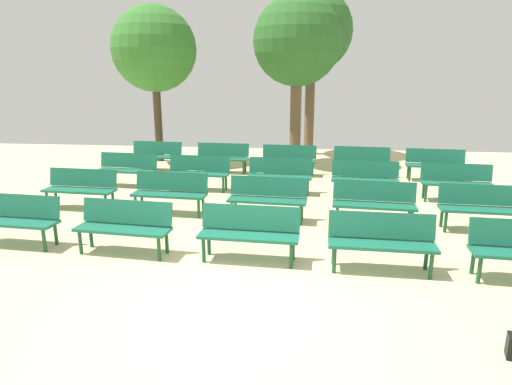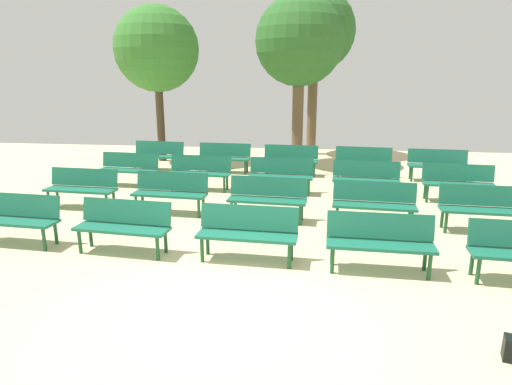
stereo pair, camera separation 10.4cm
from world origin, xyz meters
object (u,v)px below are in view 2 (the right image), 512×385
bench_r0_c3 (380,239)px  bench_r2_c3 (366,177)px  bench_r0_c0 (15,216)px  bench_r3_c1 (224,156)px  bench_r3_c2 (291,158)px  bench_r2_c4 (458,181)px  bench_r2_c2 (281,173)px  bench_r1_c2 (268,196)px  tree_1 (157,50)px  tree_2 (299,42)px  bench_r3_c0 (158,154)px  bench_r1_c4 (484,206)px  bench_r1_c1 (171,190)px  bench_r1_c3 (374,201)px  bench_r2_c1 (200,170)px  bench_r0_c1 (124,223)px  bench_r0_c2 (248,230)px  bench_r2_c0 (129,167)px  bench_r3_c3 (363,160)px  tree_0 (315,32)px  bench_r3_c4 (438,163)px  bench_r1_c0 (82,186)px

bench_r0_c3 → bench_r2_c3: (0.28, 4.23, 0.00)m
bench_r0_c0 → bench_r3_c1: size_ratio=1.00×
bench_r3_c2 → bench_r2_c4: bearing=-27.7°
bench_r2_c2 → bench_r1_c2: bearing=-91.2°
bench_r3_c1 → tree_1: bearing=150.7°
bench_r0_c3 → bench_r2_c2: 4.74m
bench_r2_c4 → tree_2: 6.57m
bench_r3_c0 → bench_r1_c4: bearing=-25.8°
bench_r1_c2 → bench_r2_c2: 2.18m
bench_r1_c1 → bench_r1_c3: same height
bench_r2_c1 → tree_2: 5.55m
bench_r0_c1 → bench_r1_c2: bearing=46.8°
bench_r0_c0 → tree_1: size_ratio=0.32×
bench_r2_c4 → tree_2: bearing=138.3°
bench_r0_c3 → bench_r3_c1: size_ratio=1.00×
bench_r0_c0 → bench_r3_c1: (2.53, 6.24, 0.00)m
bench_r0_c2 → bench_r2_c0: size_ratio=0.99×
bench_r1_c2 → bench_r1_c3: same height
bench_r3_c3 → tree_2: 4.30m
bench_r2_c4 → tree_1: bearing=158.9°
tree_2 → bench_r3_c2: bearing=-94.3°
bench_r2_c2 → tree_0: (0.74, 5.79, 3.85)m
bench_r0_c0 → bench_r3_c4: same height
bench_r1_c4 → bench_r2_c0: same height
bench_r2_c3 → bench_r2_c4: same height
bench_r0_c3 → bench_r3_c4: 6.69m
bench_r1_c4 → bench_r3_c4: (0.26, 4.20, 0.00)m
bench_r1_c0 → bench_r3_c1: 4.73m
bench_r0_c1 → bench_r0_c3: same height
bench_r0_c1 → bench_r3_c1: bearing=90.9°
bench_r2_c3 → tree_0: bearing=107.1°
bench_r0_c0 → bench_r3_c0: bearing=90.3°
bench_r1_c0 → bench_r1_c2: same height
bench_r0_c2 → bench_r3_c3: same height
bench_r1_c3 → bench_r2_c4: same height
bench_r3_c4 → bench_r3_c3: bearing=179.3°
bench_r1_c1 → tree_0: 9.16m
bench_r3_c1 → bench_r0_c2: bearing=-72.6°
bench_r1_c2 → bench_r3_c2: 4.27m
bench_r2_c1 → bench_r2_c4: bearing=-1.0°
bench_r2_c2 → bench_r2_c3: same height
bench_r0_c1 → bench_r3_c2: (2.51, 6.25, 0.00)m
bench_r2_c0 → bench_r2_c1: same height
bench_r0_c0 → bench_r2_c1: same height
bench_r2_c0 → bench_r2_c4: 8.30m
bench_r0_c0 → bench_r0_c3: size_ratio=1.01×
tree_1 → bench_r2_c0: bearing=-85.5°
tree_0 → tree_1: (-5.12, -1.99, -0.66)m
bench_r1_c2 → bench_r2_c2: same height
bench_r3_c0 → bench_r3_c3: 6.28m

